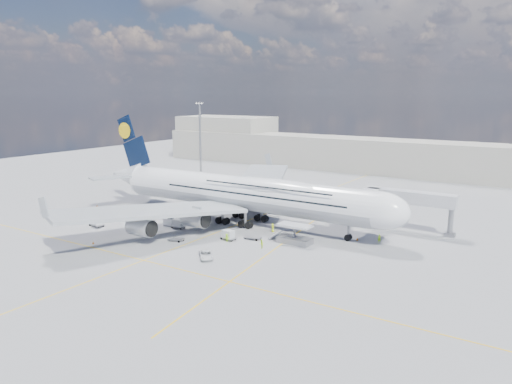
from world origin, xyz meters
The scene contains 31 objects.
ground centered at (0.00, 0.00, 0.00)m, with size 300.00×300.00×0.00m, color gray.
taxi_line_main centered at (0.00, 0.00, 0.01)m, with size 0.25×220.00×0.01m, color #EEB80C.
taxi_line_cross centered at (0.00, -20.00, 0.01)m, with size 120.00×0.25×0.01m, color #EEB80C.
taxi_line_diag centered at (14.00, 10.00, 0.01)m, with size 0.25×100.00×0.01m, color #EEB80C.
airliner centered at (0.26, 10.00, 6.87)m, with size 77.26×79.15×23.71m.
jet_bridge centered at (29.81, 20.94, 6.85)m, with size 18.80×12.10×8.50m.
cargo_loader centered at (16.82, 2.89, 1.25)m, with size 8.53×3.20×3.67m.
light_mast centered at (-40.00, 45.00, 13.21)m, with size 3.00×0.70×25.50m.
terminal centered at (0.00, 95.00, 6.00)m, with size 180.00×16.00×12.00m, color #B2AD9E.
hangar centered at (-70.00, 100.00, 9.00)m, with size 40.00×22.00×18.00m, color #B2AD9E.
dolly_row_a centered at (-24.65, -9.51, 1.14)m, with size 3.62×2.36×2.13m.
dolly_row_b centered at (-8.97, -1.01, 1.04)m, with size 3.12×1.78×1.93m.
dolly_row_c centered at (-2.94, -8.37, 0.34)m, with size 3.35×2.56×0.44m.
dolly_back centered at (-18.49, 5.76, 1.01)m, with size 3.35×2.84×1.87m.
dolly_nose_far centered at (5.09, -2.24, 1.04)m, with size 3.25×2.07×1.93m.
dolly_nose_near centered at (8.87, 0.70, 0.37)m, with size 3.53×2.30×0.48m.
baggage_tug centered at (-11.72, -0.14, 0.88)m, with size 3.48×2.31×2.00m.
catering_truck_inner centered at (-4.52, 29.44, 1.95)m, with size 7.35×4.13×4.13m.
catering_truck_outer centered at (-17.89, 43.68, 1.86)m, with size 6.95×3.26×4.01m.
service_van centered at (8.48, -13.50, 0.65)m, with size 2.17×4.71×1.31m, color white.
crew_nose centered at (30.55, 11.96, 0.83)m, with size 0.60×0.40×1.65m, color #BCFF1A.
crew_loader centered at (13.42, -3.34, 0.84)m, with size 0.81×0.63×1.67m, color #C9FF1A.
crew_wing centered at (-11.94, 0.21, 0.82)m, with size 0.96×0.40×1.63m, color #A5E618.
crew_van centered at (9.50, 7.30, 0.88)m, with size 0.86×0.56×1.76m, color #E3FF1A.
crew_tug centered at (5.66, -3.54, 0.81)m, with size 1.05×0.60×1.62m, color #97DF17.
cone_nose centered at (26.43, 11.11, 0.27)m, with size 0.44×0.44×0.56m.
cone_wing_left_inner centered at (-8.12, 20.67, 0.27)m, with size 0.44×0.44×0.56m.
cone_wing_left_outer centered at (-6.10, 30.23, 0.27)m, with size 0.44×0.44×0.56m.
cone_wing_right_inner centered at (-12.31, -4.73, 0.29)m, with size 0.47×0.47×0.60m.
cone_wing_right_outer centered at (-14.99, -18.38, 0.23)m, with size 0.38×0.38×0.49m.
cone_tail centered at (-39.58, 3.01, 0.27)m, with size 0.45×0.45×0.57m.
Camera 1 is at (60.53, -78.10, 28.27)m, focal length 35.00 mm.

